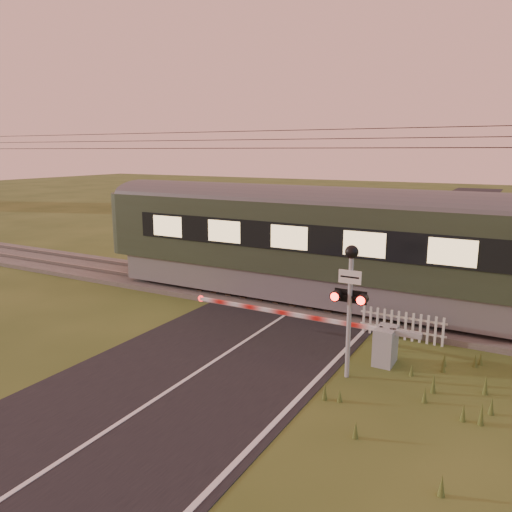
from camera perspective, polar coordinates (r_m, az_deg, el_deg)
The scene contains 7 objects.
ground at distance 12.93m, azimuth -6.32°, elevation -12.88°, with size 160.00×160.00×0.00m, color #35471B.
road at distance 12.75m, azimuth -6.88°, elevation -13.23°, with size 6.00×140.00×0.03m.
track_bed at distance 18.24m, azimuth 5.60°, elevation -5.16°, with size 140.00×3.40×0.39m.
overhead_wires at distance 17.43m, azimuth 5.98°, elevation 12.91°, with size 120.00×0.62×0.62m.
boom_gate at distance 13.55m, azimuth 13.06°, elevation -9.40°, with size 6.77×0.75×1.00m.
crossing_signal at distance 11.96m, azimuth 10.72°, elevation -3.61°, with size 0.83×0.35×3.28m.
picket_fence at distance 15.27m, azimuth 16.34°, elevation -7.61°, with size 2.49×0.07×0.85m.
Camera 1 is at (6.88, -9.52, 5.42)m, focal length 35.00 mm.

